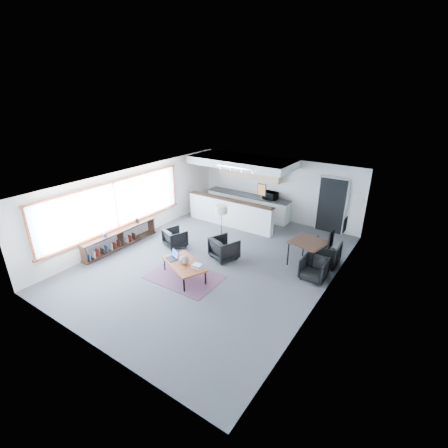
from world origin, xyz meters
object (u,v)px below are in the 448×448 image
Objects in this scene: dining_chair_far at (325,254)px; book_stack at (198,266)px; floor_lamp at (221,211)px; dining_chair_near at (314,269)px; coffee_table at (184,264)px; microwave at (270,195)px; laptop at (173,256)px; dining_table at (309,244)px; armchair_right at (224,247)px; ceramic_pot at (184,260)px; armchair_left at (175,237)px.

book_stack is at bearing 45.68° from dining_chair_far.
dining_chair_near is at bearing -5.51° from floor_lamp.
dining_chair_far is (2.69, 3.06, -0.16)m from book_stack.
microwave is (0.03, 5.43, 0.68)m from coffee_table.
book_stack is (0.92, -0.00, -0.03)m from laptop.
book_stack is 0.27× the size of dining_table.
coffee_table is 5.27× the size of book_stack.
coffee_table is at bearing 100.03° from armchair_right.
floor_lamp is (-0.33, 2.41, 0.85)m from coffee_table.
dining_chair_near is 0.85× the size of dining_chair_far.
coffee_table is 6.15× the size of ceramic_pot.
floor_lamp reaches higher than microwave.
armchair_left is at bearing 147.10° from book_stack.
coffee_table is at bearing 13.63° from laptop.
ceramic_pot is 2.17m from armchair_left.
coffee_table is 2.11m from armchair_left.
dining_table is (2.69, 2.73, 0.14)m from ceramic_pot.
coffee_table is 2.06× the size of armchair_right.
dining_chair_near is (3.13, 2.09, -0.30)m from ceramic_pot.
ceramic_pot is 0.86× the size of book_stack.
coffee_table is 4.44m from dining_chair_far.
coffee_table is 2.34× the size of armchair_left.
armchair_right reaches higher than laptop.
dining_chair_far is at bearing 67.74° from coffee_table.
floor_lamp is at bearing -174.35° from dining_table.
floor_lamp is 3.05m from microwave.
book_stack is 1.59m from armchair_right.
microwave is (1.63, 4.04, 0.77)m from armchair_left.
armchair_right reaches higher than armchair_left.
dining_table is at bearing 68.14° from coffee_table.
microwave is at bearing 132.96° from dining_chair_near.
microwave reaches higher than armchair_right.
dining_chair_near is (3.50, -0.34, -0.98)m from floor_lamp.
armchair_left is 5.06m from dining_chair_far.
ceramic_pot is at bearing 101.66° from armchair_right.
laptop is at bearing 171.89° from ceramic_pot.
armchair_left is at bearing -162.99° from dining_table.
floor_lamp is 3.68m from dining_chair_far.
laptop is 0.30× the size of floor_lamp.
ceramic_pot is 0.47× the size of microwave.
laptop is 5.44m from microwave.
floor_lamp reaches higher than ceramic_pot.
laptop is (-0.44, 0.05, 0.11)m from coffee_table.
armchair_right reaches higher than dining_chair_far.
laptop is at bearing -85.25° from microwave.
ceramic_pot reaches higher than armchair_left.
dining_chair_near is (2.69, 2.02, -0.21)m from book_stack.
book_stack is at bearing -143.06° from dining_chair_near.
dining_chair_far is (3.61, 3.05, -0.19)m from laptop.
coffee_table is 2.68× the size of dining_chair_near.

